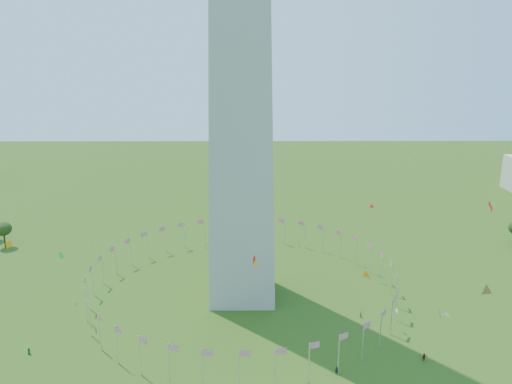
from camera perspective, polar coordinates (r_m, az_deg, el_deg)
flag_ring at (r=135.57m, az=-1.55°, el=-10.00°), size 80.24×80.24×9.00m
kites_aloft at (r=104.79m, az=8.64°, el=-8.07°), size 98.61×72.37×36.68m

